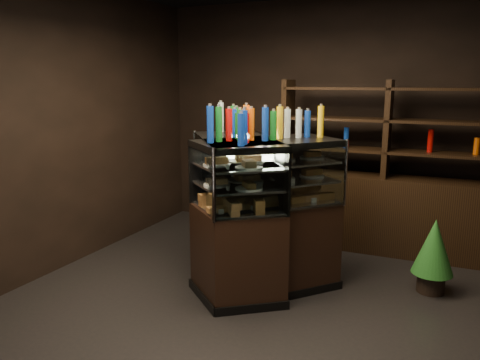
% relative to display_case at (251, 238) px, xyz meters
% --- Properties ---
extents(ground, '(5.00, 5.00, 0.00)m').
position_rel_display_case_xyz_m(ground, '(0.46, -0.51, -0.49)').
color(ground, black).
rests_on(ground, ground).
extents(room_shell, '(5.02, 5.02, 3.01)m').
position_rel_display_case_xyz_m(room_shell, '(0.46, -0.51, 1.45)').
color(room_shell, black).
rests_on(room_shell, ground).
extents(display_case, '(1.67, 1.48, 1.47)m').
position_rel_display_case_xyz_m(display_case, '(0.00, 0.00, 0.00)').
color(display_case, black).
rests_on(display_case, ground).
extents(food_display, '(1.23, 1.07, 0.45)m').
position_rel_display_case_xyz_m(food_display, '(-0.00, -0.01, 0.60)').
color(food_display, '#D08E4A').
rests_on(food_display, display_case).
extents(bottles_top, '(1.05, 0.94, 0.30)m').
position_rel_display_case_xyz_m(bottles_top, '(0.00, 0.00, 1.11)').
color(bottles_top, '#D8590A').
rests_on(bottles_top, display_case).
extents(potted_conifer, '(0.38, 0.38, 0.82)m').
position_rel_display_case_xyz_m(potted_conifer, '(1.62, 0.59, -0.02)').
color(potted_conifer, black).
rests_on(potted_conifer, ground).
extents(back_shelving, '(2.43, 0.50, 2.00)m').
position_rel_display_case_xyz_m(back_shelving, '(1.01, 1.54, 0.12)').
color(back_shelving, black).
rests_on(back_shelving, ground).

